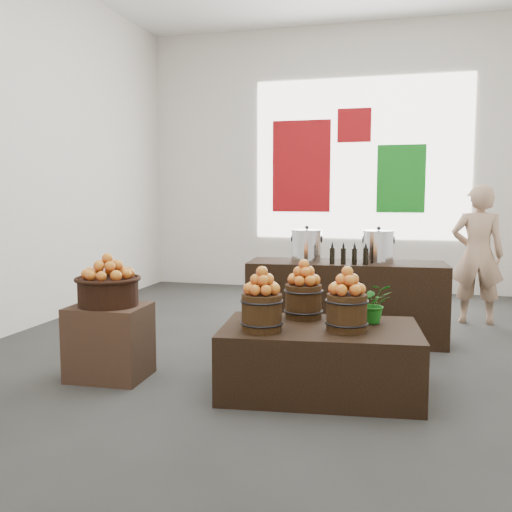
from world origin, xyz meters
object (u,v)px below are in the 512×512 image
(wicker_basket, at_px, (108,292))
(counter, at_px, (346,301))
(stock_pot_center, at_px, (378,248))
(stock_pot_left, at_px, (307,246))
(shopper, at_px, (477,255))
(display_table, at_px, (320,359))
(crate, at_px, (110,342))

(wicker_basket, height_order, counter, wicker_basket)
(stock_pot_center, bearing_deg, stock_pot_left, -175.35)
(stock_pot_left, distance_m, shopper, 2.12)
(wicker_basket, bearing_deg, stock_pot_center, 40.41)
(display_table, relative_size, counter, 0.74)
(crate, height_order, wicker_basket, wicker_basket)
(display_table, relative_size, stock_pot_left, 4.79)
(display_table, bearing_deg, crate, 177.11)
(stock_pot_center, bearing_deg, display_table, -101.58)
(counter, distance_m, shopper, 1.82)
(counter, distance_m, stock_pot_left, 0.68)
(crate, relative_size, counter, 0.30)
(crate, bearing_deg, wicker_basket, 0.00)
(counter, xyz_separation_m, stock_pot_left, (-0.40, -0.03, 0.55))
(stock_pot_center, bearing_deg, counter, -175.35)
(crate, relative_size, display_table, 0.41)
(stock_pot_center, relative_size, shopper, 0.19)
(crate, relative_size, stock_pot_center, 1.96)
(counter, xyz_separation_m, stock_pot_center, (0.31, 0.03, 0.55))
(wicker_basket, xyz_separation_m, shopper, (3.07, 2.84, 0.09))
(stock_pot_center, xyz_separation_m, shopper, (1.05, 1.12, -0.16))
(stock_pot_left, bearing_deg, wicker_basket, -128.27)
(counter, height_order, stock_pot_left, stock_pot_left)
(shopper, bearing_deg, display_table, 63.81)
(counter, relative_size, stock_pot_left, 6.47)
(stock_pot_left, relative_size, stock_pot_center, 1.00)
(display_table, height_order, stock_pot_left, stock_pot_left)
(stock_pot_left, bearing_deg, shopper, 33.81)
(display_table, distance_m, shopper, 3.11)
(stock_pot_left, bearing_deg, stock_pot_center, 4.65)
(shopper, bearing_deg, stock_pot_left, 34.44)
(wicker_basket, bearing_deg, display_table, 3.45)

